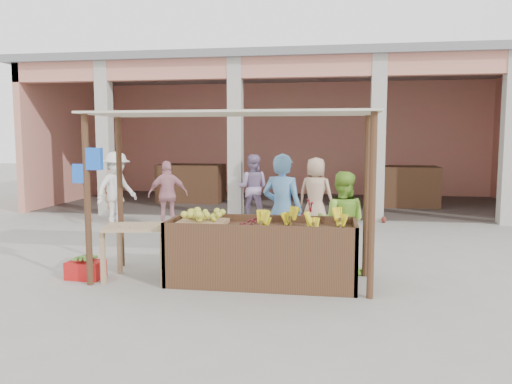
% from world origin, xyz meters
% --- Properties ---
extents(ground, '(60.00, 60.00, 0.00)m').
position_xyz_m(ground, '(0.00, 0.00, 0.00)').
color(ground, gray).
rests_on(ground, ground).
extents(market_building, '(14.40, 6.40, 4.20)m').
position_xyz_m(market_building, '(0.05, 8.93, 2.70)').
color(market_building, tan).
rests_on(market_building, ground).
extents(fruit_stall, '(2.60, 0.95, 0.80)m').
position_xyz_m(fruit_stall, '(0.50, 0.00, 0.40)').
color(fruit_stall, '#4B311E').
rests_on(fruit_stall, ground).
extents(stall_awning, '(4.09, 1.35, 2.39)m').
position_xyz_m(stall_awning, '(-0.01, 0.06, 1.98)').
color(stall_awning, '#4B311E').
rests_on(stall_awning, ground).
extents(banana_heap, '(1.20, 0.65, 0.22)m').
position_xyz_m(banana_heap, '(1.02, -0.04, 0.91)').
color(banana_heap, yellow).
rests_on(banana_heap, fruit_stall).
extents(melon_tray, '(0.67, 0.58, 0.19)m').
position_xyz_m(melon_tray, '(-0.37, 0.04, 0.89)').
color(melon_tray, '#9B7650').
rests_on(melon_tray, fruit_stall).
extents(berry_heap, '(0.48, 0.39, 0.15)m').
position_xyz_m(berry_heap, '(0.43, 0.04, 0.88)').
color(berry_heap, maroon).
rests_on(berry_heap, fruit_stall).
extents(side_table, '(1.09, 0.85, 0.79)m').
position_xyz_m(side_table, '(-1.26, -0.09, 0.65)').
color(side_table, tan).
rests_on(side_table, ground).
extents(papaya_pile, '(0.73, 0.42, 0.21)m').
position_xyz_m(papaya_pile, '(-1.26, -0.09, 0.89)').
color(papaya_pile, '#448C2D').
rests_on(papaya_pile, side_table).
extents(red_crate, '(0.51, 0.39, 0.26)m').
position_xyz_m(red_crate, '(-2.06, -0.17, 0.13)').
color(red_crate, red).
rests_on(red_crate, ground).
extents(plantain_bundle, '(0.39, 0.27, 0.08)m').
position_xyz_m(plantain_bundle, '(-2.06, -0.17, 0.29)').
color(plantain_bundle, '#568B32').
rests_on(plantain_bundle, red_crate).
extents(produce_sacks, '(0.81, 0.76, 0.62)m').
position_xyz_m(produce_sacks, '(2.50, 5.46, 0.31)').
color(produce_sacks, maroon).
rests_on(produce_sacks, ground).
extents(vendor_blue, '(0.83, 0.69, 1.91)m').
position_xyz_m(vendor_blue, '(0.68, 0.96, 0.95)').
color(vendor_blue, '#568CC2').
rests_on(vendor_blue, ground).
extents(vendor_green, '(0.83, 0.54, 1.62)m').
position_xyz_m(vendor_green, '(1.60, 0.76, 0.81)').
color(vendor_green, '#92D13D').
rests_on(vendor_green, ground).
extents(motorcycle, '(0.99, 1.88, 0.94)m').
position_xyz_m(motorcycle, '(0.61, 2.23, 0.47)').
color(motorcycle, maroon).
rests_on(motorcycle, ground).
extents(shopper_a, '(1.06, 1.33, 1.85)m').
position_xyz_m(shopper_a, '(-3.53, 4.13, 0.93)').
color(shopper_a, silver).
rests_on(shopper_a, ground).
extents(shopper_b, '(1.08, 0.84, 1.62)m').
position_xyz_m(shopper_b, '(-2.24, 4.01, 0.81)').
color(shopper_b, '#C6818B').
rests_on(shopper_b, ground).
extents(shopper_c, '(0.99, 0.78, 1.78)m').
position_xyz_m(shopper_c, '(1.08, 4.20, 0.89)').
color(shopper_c, tan).
rests_on(shopper_c, ground).
extents(shopper_e, '(0.71, 0.59, 1.70)m').
position_xyz_m(shopper_e, '(-3.79, 4.57, 0.85)').
color(shopper_e, tan).
rests_on(shopper_e, ground).
extents(shopper_f, '(0.89, 0.54, 1.79)m').
position_xyz_m(shopper_f, '(-0.51, 5.33, 0.89)').
color(shopper_f, '#90779F').
rests_on(shopper_f, ground).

